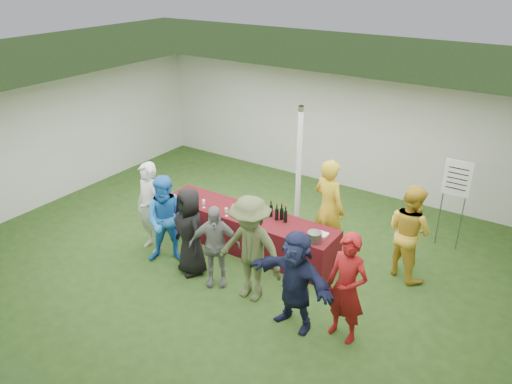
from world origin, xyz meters
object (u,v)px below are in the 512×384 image
Objects in this scene: staff_back at (409,232)px; customer_5 at (295,280)px; wine_list_sign at (456,185)px; serving_table at (247,231)px; customer_2 at (190,232)px; staff_pourer at (329,208)px; dump_bucket at (314,237)px; customer_4 at (250,249)px; customer_1 at (168,220)px; customer_0 at (150,208)px; customer_6 at (347,288)px; customer_3 at (215,246)px.

staff_back reaches higher than customer_5.
wine_list_sign is 1.11× the size of customer_5.
customer_2 is (-0.38, -1.20, 0.43)m from serving_table.
customer_5 is (0.51, -2.14, -0.14)m from staff_pourer.
customer_2 is (-1.92, -0.98, -0.03)m from dump_bucket.
wine_list_sign is 1.51m from staff_back.
staff_back reaches higher than serving_table.
customer_4 reaches higher than serving_table.
customer_1 is (-2.48, -0.94, 0.01)m from dump_bucket.
customer_0 reaches higher than customer_6.
customer_6 reaches higher than dump_bucket.
customer_6 reaches higher than customer_3.
staff_pourer is 1.04× the size of customer_4.
staff_pourer is at bearing 101.43° from dump_bucket.
serving_table is at bearing 171.85° from dump_bucket.
customer_4 reaches higher than dump_bucket.
customer_3 is at bearing -178.36° from customer_4.
customer_2 reaches higher than serving_table.
customer_1 is at bearing 142.40° from customer_3.
customer_6 is at bearing 20.54° from customer_5.
customer_6 is (4.11, -0.25, -0.02)m from customer_0.
customer_2 is at bearing 58.09° from staff_back.
staff_back is at bearing 15.73° from serving_table.
staff_pourer reaches higher than staff_back.
customer_2 is at bearing 65.78° from staff_pourer.
customer_3 is 0.81× the size of customer_4.
staff_back is at bearing 33.71° from customer_0.
customer_5 is (1.66, -0.19, 0.06)m from customer_3.
serving_table is 2.95m from customer_6.
serving_table is 14.59× the size of dump_bucket.
staff_pourer reaches higher than customer_0.
serving_table is 2.98m from staff_back.
dump_bucket is at bearing 119.81° from staff_pourer.
dump_bucket is 0.14× the size of customer_6.
wine_list_sign is at bearing 88.59° from customer_6.
customer_1 is 2.82m from customer_5.
customer_4 is at bearing -35.31° from customer_1.
customer_4 reaches higher than staff_back.
customer_4 is at bearing 5.66° from customer_0.
staff_back is 2.81m from customer_4.
wine_list_sign is 5.72m from customer_0.
customer_1 is 1.14× the size of customer_3.
staff_back is 1.00× the size of customer_6.
customer_3 is at bearing -81.00° from serving_table.
customer_1 is 0.57m from customer_2.
customer_1 reaches higher than dump_bucket.
customer_5 is 0.77m from customer_6.
customer_2 is at bearing 2.38° from customer_0.
serving_table is at bearing 162.02° from customer_6.
customer_6 is (-0.23, -2.09, 0.00)m from staff_back.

